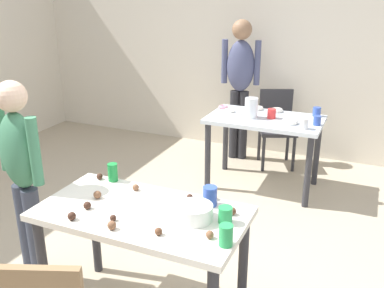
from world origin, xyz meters
name	(u,v)px	position (x,y,z in m)	size (l,w,h in m)	color
wall_back	(268,47)	(0.00, 3.20, 1.30)	(6.40, 0.10, 2.60)	beige
dining_table_near	(142,227)	(0.11, -0.07, 0.64)	(1.22, 0.65, 0.75)	silver
dining_table_far	(264,129)	(0.28, 2.08, 0.63)	(1.12, 0.67, 0.75)	silver
chair_far_table	(276,123)	(0.25, 2.77, 0.50)	(0.52, 0.52, 0.87)	#2D2D33
person_girl_near	(22,169)	(-0.78, -0.07, 0.86)	(0.45, 0.28, 1.44)	#383D4C
person_adult_far	(240,77)	(-0.20, 2.77, 1.00)	(0.45, 0.23, 1.64)	#28282D
mixing_bowl	(195,212)	(0.43, -0.04, 0.79)	(0.21, 0.21, 0.09)	white
soda_can	(113,172)	(-0.27, 0.22, 0.81)	(0.07, 0.07, 0.12)	#198438
fork_near	(185,242)	(0.48, -0.26, 0.75)	(0.17, 0.02, 0.01)	silver
cup_near_0	(210,196)	(0.45, 0.16, 0.81)	(0.08, 0.08, 0.12)	#3351B2
cup_near_1	(226,235)	(0.67, -0.21, 0.81)	(0.07, 0.07, 0.11)	green
cup_near_2	(225,215)	(0.60, 0.00, 0.80)	(0.08, 0.08, 0.09)	green
cake_ball_0	(159,231)	(0.32, -0.26, 0.77)	(0.04, 0.04, 0.04)	brown
cake_ball_1	(100,176)	(-0.37, 0.20, 0.77)	(0.04, 0.04, 0.04)	#3D2319
cake_ball_2	(190,197)	(0.31, 0.17, 0.77)	(0.04, 0.04, 0.04)	#3D2319
cake_ball_3	(97,195)	(-0.22, -0.04, 0.77)	(0.05, 0.05, 0.05)	brown
cake_ball_4	(112,225)	(0.07, -0.31, 0.77)	(0.05, 0.05, 0.05)	brown
cake_ball_5	(232,211)	(0.61, 0.10, 0.77)	(0.05, 0.05, 0.05)	brown
cake_ball_6	(87,205)	(-0.19, -0.18, 0.77)	(0.05, 0.05, 0.05)	#3D2319
cake_ball_7	(210,235)	(0.58, -0.18, 0.77)	(0.04, 0.04, 0.04)	brown
cake_ball_8	(72,216)	(-0.19, -0.31, 0.77)	(0.05, 0.05, 0.05)	#3D2319
cake_ball_9	(136,187)	(-0.06, 0.15, 0.77)	(0.04, 0.04, 0.04)	brown
cake_ball_10	(213,196)	(0.44, 0.23, 0.77)	(0.05, 0.05, 0.05)	#3D2319
cake_ball_11	(113,218)	(0.02, -0.23, 0.77)	(0.04, 0.04, 0.04)	#3D2319
pitcher_far	(251,108)	(0.15, 2.03, 0.85)	(0.13, 0.13, 0.20)	white
cup_far_0	(317,112)	(0.74, 2.34, 0.80)	(0.08, 0.08, 0.09)	#3351B2
cup_far_1	(317,120)	(0.79, 2.04, 0.80)	(0.07, 0.07, 0.09)	#3351B2
cup_far_2	(304,124)	(0.70, 1.87, 0.80)	(0.07, 0.07, 0.10)	white
cup_far_3	(272,114)	(0.34, 2.09, 0.80)	(0.08, 0.08, 0.09)	red
donut_far_0	(230,110)	(-0.11, 2.14, 0.77)	(0.11, 0.11, 0.03)	white
donut_far_1	(245,112)	(0.06, 2.14, 0.77)	(0.14, 0.14, 0.04)	white
donut_far_2	(258,108)	(0.14, 2.35, 0.77)	(0.11, 0.11, 0.03)	white
donut_far_3	(277,110)	(0.34, 2.34, 0.77)	(0.12, 0.12, 0.04)	white
donut_far_4	(223,107)	(-0.22, 2.25, 0.77)	(0.10, 0.10, 0.03)	pink
donut_far_5	(291,122)	(0.56, 1.99, 0.77)	(0.14, 0.14, 0.04)	white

